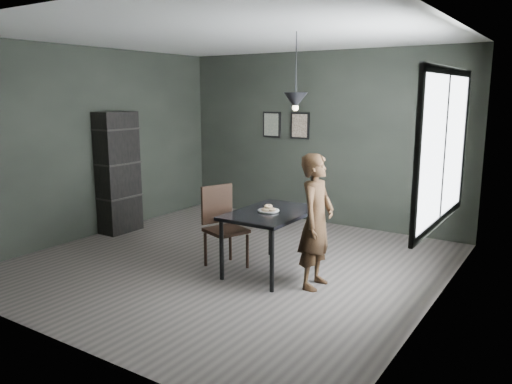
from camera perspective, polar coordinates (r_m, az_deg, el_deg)
The scene contains 13 objects.
ground at distance 6.47m, azimuth -2.87°, elevation -8.03°, with size 5.00×5.00×0.00m, color #3B3633.
back_wall at distance 8.29m, azimuth 7.27°, elevation 6.08°, with size 5.00×0.10×2.80m, color black.
ceiling at distance 6.14m, azimuth -3.14°, elevation 17.47°, with size 5.00×5.00×0.02m.
window_assembly at distance 5.28m, azimuth 20.70°, elevation 4.74°, with size 0.04×1.96×1.56m.
cafe_table at distance 5.95m, azimuth 1.76°, elevation -2.96°, with size 0.80×1.20×0.75m.
white_plate at distance 5.92m, azimuth 1.43°, elevation -2.21°, with size 0.23×0.23×0.01m, color white.
donut_pile at distance 5.91m, azimuth 1.43°, elevation -1.90°, with size 0.17×0.17×0.08m.
woman at distance 5.52m, azimuth 6.90°, elevation -3.35°, with size 0.55×0.36×1.50m, color black.
wood_chair at distance 6.22m, azimuth -3.92°, elevation -3.30°, with size 0.56×0.56×1.01m.
shelf_unit at distance 7.96m, azimuth -15.49°, elevation 2.14°, with size 0.35×0.62×1.86m, color black.
pendant_lamp at distance 5.74m, azimuth 4.54°, elevation 10.39°, with size 0.28×0.28×0.86m.
framed_print_left at distance 8.68m, azimuth 1.81°, elevation 7.71°, with size 0.34×0.04×0.44m.
framed_print_right at distance 8.41m, azimuth 5.04°, elevation 7.56°, with size 0.34×0.04×0.44m.
Camera 1 is at (3.60, -4.94, 2.13)m, focal length 35.00 mm.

